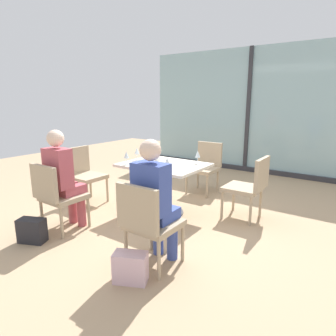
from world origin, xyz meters
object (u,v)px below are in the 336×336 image
Objects in this scene: wine_glass_5 at (167,161)px; chair_far_right at (250,184)px; person_front_right at (155,197)px; wine_glass_0 at (126,155)px; chair_front_left at (57,193)px; handbag_1 at (32,231)px; wine_glass_3 at (157,154)px; chair_near_window at (205,164)px; handbag_0 at (130,268)px; wine_glass_4 at (155,148)px; dining_table_main at (164,178)px; wine_glass_2 at (137,151)px; chair_front_right at (148,220)px; coffee_cup at (157,158)px; chair_side_end at (84,171)px; cell_phone_on_table at (161,170)px; wine_glass_1 at (198,154)px; person_front_left at (63,175)px.

chair_far_right is at bearing 47.60° from wine_glass_5.
wine_glass_0 is at bearing 144.18° from person_front_right.
chair_front_left is 2.90× the size of handbag_1.
chair_front_left is 1.40m from wine_glass_3.
person_front_right reaches higher than chair_near_window.
handbag_0 is 1.44m from handbag_1.
chair_front_left is 1.66m from wine_glass_4.
dining_table_main is at bearing 122.23° from person_front_right.
wine_glass_2 is at bearing 178.39° from wine_glass_3.
dining_table_main is at bearing 41.39° from handbag_1.
wine_glass_4 reaches higher than chair_front_right.
wine_glass_4 is 1.01m from wine_glass_5.
wine_glass_4 is at bearing 79.92° from chair_front_left.
wine_glass_4 is (-0.43, -0.89, 0.37)m from chair_near_window.
person_front_right is 4.20× the size of handbag_0.
chair_front_right reaches higher than coffee_cup.
handbag_1 is at bearing -104.28° from chair_near_window.
wine_glass_2 reaches higher than coffee_cup.
wine_glass_5 reaches higher than chair_front_left.
wine_glass_4 is 0.62× the size of handbag_1.
wine_glass_3 is (0.38, -0.01, 0.00)m from wine_glass_2.
person_front_right reaches higher than chair_side_end.
chair_side_end is 2.90× the size of handbag_1.
chair_front_right is 1.08m from cell_phone_on_table.
wine_glass_4 is at bearing 174.83° from wine_glass_1.
wine_glass_2 is at bearing -161.75° from chair_far_right.
person_front_left is 1.35m from coffee_cup.
chair_near_window reaches higher than dining_table_main.
person_front_right reaches higher than handbag_1.
chair_near_window is 4.70× the size of wine_glass_3.
wine_glass_1 reaches higher than cell_phone_on_table.
wine_glass_4 is (0.28, 1.48, 0.16)m from person_front_left.
person_front_left is (-0.71, -2.37, 0.20)m from chair_near_window.
cell_phone_on_table is (-0.52, 0.81, 0.03)m from person_front_right.
person_front_right reaches higher than wine_glass_0.
chair_far_right is 1.72m from wine_glass_0.
chair_near_window reaches higher than handbag_0.
cell_phone_on_table is at bearing 1.09° from wine_glass_0.
handbag_1 is at bearing -120.43° from wine_glass_1.
cell_phone_on_table is (0.90, 0.92, 0.24)m from chair_front_left.
cell_phone_on_table is at bearing 45.55° from chair_front_left.
person_front_left is at bearing 64.71° from handbag_1.
handbag_0 is (0.81, -1.47, -0.72)m from wine_glass_3.
wine_glass_3 is at bearing -1.61° from wine_glass_2.
wine_glass_0 is (-1.11, 0.80, 0.16)m from person_front_right.
handbag_1 is (-1.02, -1.24, -0.72)m from wine_glass_5.
chair_front_right is at bearing -65.38° from wine_glass_5.
chair_front_left is at bearing -100.08° from wine_glass_4.
coffee_cup is at bearing 125.75° from wine_glass_3.
chair_side_end is 4.70× the size of wine_glass_2.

